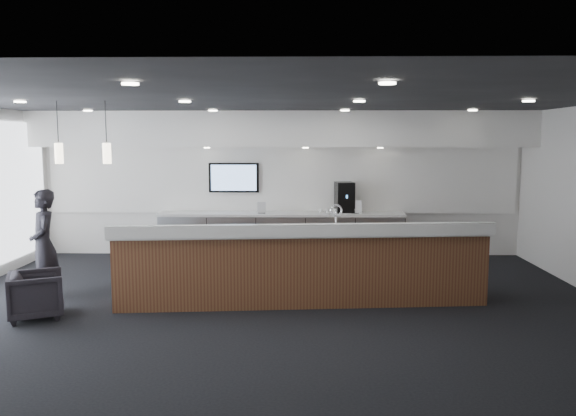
{
  "coord_description": "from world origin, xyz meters",
  "views": [
    {
      "loc": [
        0.4,
        -7.82,
        2.46
      ],
      "look_at": [
        0.19,
        1.3,
        1.33
      ],
      "focal_mm": 35.0,
      "sensor_mm": 36.0,
      "label": 1
    }
  ],
  "objects_px": {
    "service_counter": "(302,265)",
    "lounge_guest": "(44,244)",
    "armchair": "(36,295)",
    "coffee_machine": "(344,197)"
  },
  "relations": [
    {
      "from": "service_counter",
      "to": "lounge_guest",
      "type": "height_order",
      "value": "lounge_guest"
    },
    {
      "from": "armchair",
      "to": "lounge_guest",
      "type": "relative_size",
      "value": 0.42
    },
    {
      "from": "coffee_machine",
      "to": "armchair",
      "type": "distance_m",
      "value": 6.18
    },
    {
      "from": "service_counter",
      "to": "coffee_machine",
      "type": "distance_m",
      "value": 3.45
    },
    {
      "from": "service_counter",
      "to": "armchair",
      "type": "bearing_deg",
      "value": -172.63
    },
    {
      "from": "service_counter",
      "to": "lounge_guest",
      "type": "distance_m",
      "value": 3.99
    },
    {
      "from": "service_counter",
      "to": "lounge_guest",
      "type": "relative_size",
      "value": 3.31
    },
    {
      "from": "lounge_guest",
      "to": "service_counter",
      "type": "bearing_deg",
      "value": 58.39
    },
    {
      "from": "coffee_machine",
      "to": "armchair",
      "type": "bearing_deg",
      "value": -146.42
    },
    {
      "from": "coffee_machine",
      "to": "lounge_guest",
      "type": "distance_m",
      "value": 5.79
    }
  ]
}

